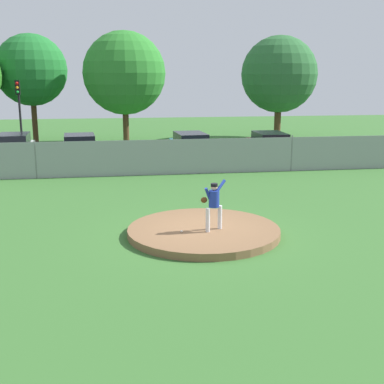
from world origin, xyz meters
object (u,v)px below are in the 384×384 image
Objects in this scene: pitcher_youth at (214,202)px; traffic_cone_orange at (334,160)px; parked_car_navy at (80,149)px; parked_car_teal at (191,147)px; parked_car_burgundy at (270,146)px; parked_car_white at (14,150)px; baseball at (182,231)px; traffic_light_near at (19,103)px.

traffic_cone_orange is (9.32, 11.94, -0.88)m from pitcher_youth.
parked_car_teal is at bearing 0.35° from parked_car_navy.
parked_car_teal reaches higher than parked_car_burgundy.
parked_car_teal is (1.54, 14.69, -0.36)m from pitcher_youth.
pitcher_youth is 17.13m from parked_car_white.
parked_car_navy is at bearing 104.76° from baseball.
parked_car_white is at bearing 179.11° from parked_car_burgundy.
parked_car_white is 10.07m from parked_car_teal.
parked_car_burgundy is 14.91m from parked_car_white.
traffic_cone_orange is (2.94, -2.69, -0.49)m from parked_car_burgundy.
traffic_cone_orange is (10.32, 12.02, -0.01)m from baseball.
traffic_cone_orange is at bearing -9.29° from parked_car_white.
parked_car_white is (-14.91, 0.23, 0.06)m from parked_car_burgundy.
baseball is 0.13× the size of traffic_cone_orange.
pitcher_youth is 2.85× the size of traffic_cone_orange.
traffic_cone_orange is at bearing -42.46° from parked_car_burgundy.
pitcher_youth reaches higher than traffic_cone_orange.
parked_car_teal is (6.42, 0.04, 0.00)m from parked_car_navy.
parked_car_burgundy is 1.02× the size of traffic_light_near.
pitcher_youth reaches higher than parked_car_teal.
parked_car_white is 18.09m from traffic_cone_orange.
parked_car_white reaches higher than baseball.
traffic_light_near is at bearing 114.59° from pitcher_youth.
pitcher_youth is 0.38× the size of parked_car_navy.
parked_car_navy is 7.55× the size of traffic_cone_orange.
parked_car_navy reaches higher than parked_car_burgundy.
parked_car_burgundy is 16.17m from traffic_light_near.
traffic_cone_orange is at bearing 52.01° from pitcher_youth.
parked_car_burgundy reaches higher than baseball.
traffic_light_near is (-8.87, 19.39, 2.02)m from pitcher_youth.
baseball is 0.02× the size of parked_car_burgundy.
parked_car_navy reaches higher than traffic_cone_orange.
parked_car_white is at bearing 170.71° from traffic_cone_orange.
parked_car_teal is 1.03× the size of traffic_light_near.
traffic_light_near reaches higher than parked_car_navy.
baseball is 14.99m from parked_car_teal.
parked_car_navy is at bearing 108.41° from pitcher_youth.
parked_car_burgundy is 1.13× the size of parked_car_navy.
parked_car_burgundy is 4.84m from parked_car_teal.
traffic_cone_orange is 0.12× the size of traffic_light_near.
parked_car_teal is 11.67m from traffic_light_near.
baseball is 0.02× the size of traffic_light_near.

